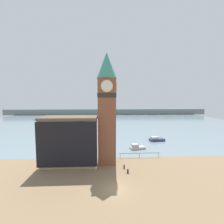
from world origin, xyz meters
name	(u,v)px	position (x,y,z in m)	size (l,w,h in m)	color
ground_plane	(116,189)	(0.00, 0.00, 0.00)	(160.00, 160.00, 0.00)	#846B4C
water	(107,121)	(0.00, 72.55, 0.00)	(160.00, 120.00, 0.00)	gray
far_shoreline	(107,112)	(0.00, 112.55, 2.50)	(180.00, 3.00, 5.00)	slate
pier_railing	(139,154)	(6.52, 12.30, 0.95)	(9.80, 0.08, 1.09)	#333338
clock_tower	(107,105)	(-1.23, 10.03, 12.50)	(4.27, 4.27, 23.54)	brown
pier_building	(70,140)	(-9.06, 9.46, 5.12)	(11.67, 5.81, 10.20)	tan
boat_near	(137,147)	(7.19, 18.44, 0.52)	(4.44, 2.71, 1.44)	#B7B2A8
boat_far	(156,139)	(15.44, 26.12, 0.54)	(5.12, 2.76, 1.45)	#333856
mooring_bollard_near	(124,166)	(2.15, 6.77, 0.44)	(0.30, 0.30, 0.81)	#2D2D33
mooring_bollard_far	(128,171)	(2.60, 4.90, 0.43)	(0.37, 0.37, 0.80)	#2D2D33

